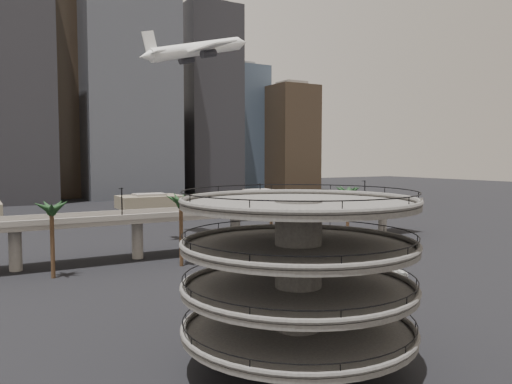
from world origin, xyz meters
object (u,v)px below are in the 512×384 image
parking_ramp (298,267)px  car_c (392,272)px  car_a (254,292)px  airborne_jet (197,50)px  overpass (189,218)px  car_b (356,277)px

parking_ramp → car_c: (34.94, 22.56, -9.04)m
car_a → parking_ramp: bearing=142.4°
airborne_jet → car_a: 68.94m
overpass → airborne_jet: size_ratio=4.24×
car_c → airborne_jet: bearing=33.6°
airborne_jet → car_b: airborne_jet is taller
parking_ramp → car_c: parking_ramp is taller
parking_ramp → overpass: (13.00, 59.00, -2.50)m
car_a → car_b: size_ratio=1.00×
overpass → car_b: (14.12, -36.21, -6.56)m
overpass → car_c: bearing=-58.9°
parking_ramp → car_b: (27.12, 22.79, -9.05)m
parking_ramp → car_b: parking_ramp is taller
car_b → car_c: car_c is taller
airborne_jet → car_b: bearing=-92.6°
car_a → car_b: (18.56, -0.59, -0.03)m
car_b → airborne_jet: bearing=-16.7°
airborne_jet → overpass: bearing=-128.4°
overpass → car_c: 43.03m
car_b → car_c: bearing=-114.6°
overpass → airborne_jet: (8.50, 14.99, 38.48)m
parking_ramp → car_b: size_ratio=4.67×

